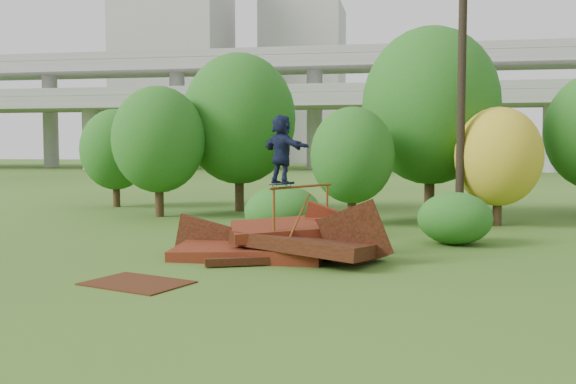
% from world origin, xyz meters
% --- Properties ---
extents(ground, '(240.00, 240.00, 0.00)m').
position_xyz_m(ground, '(0.00, 0.00, 0.00)').
color(ground, '#2D5116').
rests_on(ground, ground).
extents(scrap_pile, '(5.72, 3.22, 1.84)m').
position_xyz_m(scrap_pile, '(-0.95, 1.46, 0.37)').
color(scrap_pile, '#48150C').
rests_on(scrap_pile, ground).
extents(grind_rail, '(1.24, 2.21, 1.78)m').
position_xyz_m(grind_rail, '(-0.42, 1.87, 1.27)').
color(grind_rail, brown).
rests_on(grind_rail, ground).
extents(skateboard, '(0.52, 0.74, 0.08)m').
position_xyz_m(skateboard, '(-0.80, 1.17, 1.84)').
color(skateboard, black).
rests_on(skateboard, grind_rail).
extents(skater, '(1.49, 1.35, 1.65)m').
position_xyz_m(skater, '(-0.80, 1.17, 2.69)').
color(skater, '#141B38').
rests_on(skater, skateboard).
extents(flat_plate, '(2.33, 1.99, 0.03)m').
position_xyz_m(flat_plate, '(-3.16, -1.96, 0.01)').
color(flat_plate, '#3D1C0D').
rests_on(flat_plate, ground).
extents(tree_0, '(3.63, 3.63, 5.12)m').
position_xyz_m(tree_0, '(-7.38, 9.94, 3.03)').
color(tree_0, black).
rests_on(tree_0, ground).
extents(tree_1, '(4.82, 4.82, 6.71)m').
position_xyz_m(tree_1, '(-4.83, 12.62, 3.93)').
color(tree_1, black).
rests_on(tree_1, ground).
extents(tree_2, '(2.94, 2.94, 4.14)m').
position_xyz_m(tree_2, '(0.29, 8.57, 2.44)').
color(tree_2, black).
rests_on(tree_2, ground).
extents(tree_3, '(5.35, 5.35, 7.42)m').
position_xyz_m(tree_3, '(3.08, 11.90, 4.34)').
color(tree_3, black).
rests_on(tree_3, ground).
extents(tree_4, '(2.99, 2.99, 4.13)m').
position_xyz_m(tree_4, '(5.30, 9.29, 2.40)').
color(tree_4, black).
rests_on(tree_4, ground).
extents(tree_6, '(3.20, 3.20, 4.47)m').
position_xyz_m(tree_6, '(-10.87, 13.53, 2.62)').
color(tree_6, black).
rests_on(tree_6, ground).
extents(shrub_left, '(2.30, 2.13, 1.60)m').
position_xyz_m(shrub_left, '(-1.47, 4.83, 0.80)').
color(shrub_left, '#134512').
rests_on(shrub_left, ground).
extents(shrub_right, '(2.08, 1.91, 1.47)m').
position_xyz_m(shrub_right, '(3.50, 4.54, 0.74)').
color(shrub_right, '#134512').
rests_on(shrub_right, ground).
extents(utility_pole, '(1.40, 0.28, 11.07)m').
position_xyz_m(utility_pole, '(3.95, 8.56, 5.61)').
color(utility_pole, black).
rests_on(utility_pole, ground).
extents(freeway_overpass, '(160.00, 15.00, 13.70)m').
position_xyz_m(freeway_overpass, '(0.00, 62.92, 10.32)').
color(freeway_overpass, gray).
rests_on(freeway_overpass, ground).
extents(building_left, '(18.00, 16.00, 35.00)m').
position_xyz_m(building_left, '(-38.00, 95.00, 17.50)').
color(building_left, '#9E9E99').
rests_on(building_left, ground).
extents(building_right, '(14.00, 14.00, 28.00)m').
position_xyz_m(building_right, '(-16.00, 102.00, 14.00)').
color(building_right, '#9E9E99').
rests_on(building_right, ground).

